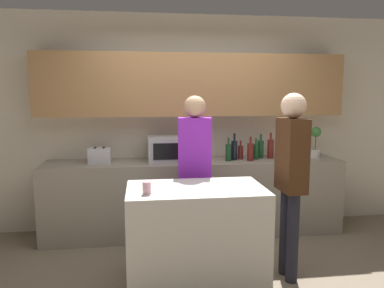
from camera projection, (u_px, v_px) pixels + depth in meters
The scene contains 16 objects.
back_wall at pixel (192, 108), 4.73m from camera, with size 6.40×0.40×2.70m.
back_counter at pixel (194, 197), 4.61m from camera, with size 3.60×0.62×0.91m.
kitchen_island at pixel (196, 237), 3.34m from camera, with size 1.20×0.70×0.91m.
microwave at pixel (170, 149), 4.50m from camera, with size 0.52×0.39×0.30m.
toaster at pixel (100, 155), 4.40m from camera, with size 0.26×0.16×0.18m.
potted_plant at pixel (316, 142), 4.74m from camera, with size 0.14×0.14×0.40m.
bottle_0 at pixel (228, 152), 4.52m from camera, with size 0.07×0.07×0.29m.
bottle_1 at pixel (234, 150), 4.59m from camera, with size 0.08×0.08×0.33m.
bottle_2 at pixel (240, 152), 4.65m from camera, with size 0.07×0.07×0.23m.
bottle_3 at pixel (250, 152), 4.53m from camera, with size 0.08×0.08×0.30m.
bottle_4 at pixel (256, 151), 4.64m from camera, with size 0.06×0.06×0.26m.
bottle_5 at pixel (261, 149), 4.73m from camera, with size 0.08×0.08×0.31m.
bottle_6 at pixel (270, 148), 4.71m from camera, with size 0.08×0.08×0.33m.
cup_0 at pixel (147, 188), 3.05m from camera, with size 0.07×0.07×0.10m.
person_left at pixel (291, 170), 3.40m from camera, with size 0.23×0.34×1.73m.
person_center at pixel (195, 162), 3.87m from camera, with size 0.36×0.23×1.70m.
Camera 1 is at (-0.63, -3.05, 1.73)m, focal length 35.00 mm.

